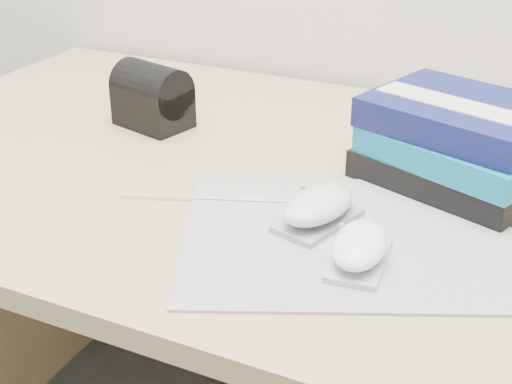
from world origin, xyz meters
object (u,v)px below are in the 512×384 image
at_px(pouch, 152,96).
at_px(book_stack, 460,143).
at_px(mouse_rear, 319,208).
at_px(mouse_front, 360,247).
at_px(desk, 364,301).

bearing_deg(pouch, book_stack, -0.06).
height_order(book_stack, pouch, book_stack).
relative_size(mouse_rear, pouch, 0.95).
xyz_separation_m(mouse_front, pouch, (-0.44, 0.26, 0.03)).
xyz_separation_m(mouse_rear, mouse_front, (0.07, -0.06, -0.00)).
height_order(desk, pouch, pouch).
bearing_deg(mouse_rear, mouse_front, -41.40).
height_order(desk, mouse_front, mouse_front).
relative_size(desk, mouse_rear, 12.57).
relative_size(desk, book_stack, 5.50).
relative_size(mouse_front, book_stack, 0.39).
relative_size(mouse_rear, mouse_front, 1.12).
distance_m(desk, book_stack, 0.31).
distance_m(mouse_rear, book_stack, 0.24).
distance_m(mouse_front, pouch, 0.51).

